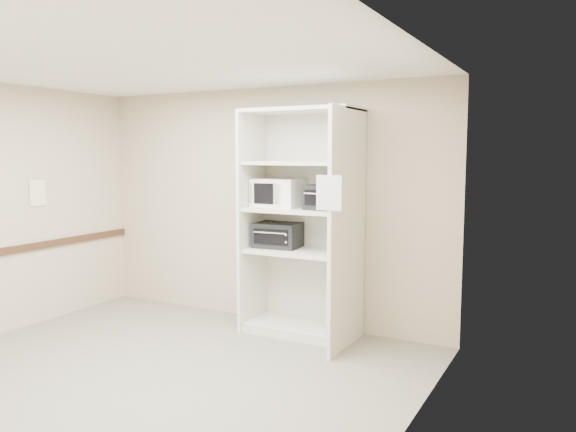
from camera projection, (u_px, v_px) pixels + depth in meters
The scene contains 10 objects.
floor at pixel (151, 377), 4.92m from camera, with size 4.50×4.00×0.01m, color slate.
ceiling at pixel (142, 62), 4.62m from camera, with size 4.50×4.00×0.01m, color white.
wall_back at pixel (265, 205), 6.53m from camera, with size 4.50×0.02×2.70m, color #C3AE8F.
wall_right at pixel (405, 244), 3.72m from camera, with size 0.02×4.00×2.70m, color #C3AE8F.
shelving_unit at pixel (305, 231), 5.98m from camera, with size 1.24×0.92×2.42m.
microwave at pixel (278, 193), 6.15m from camera, with size 0.51×0.39×0.31m, color white.
toaster_oven_upper at pixel (329, 198), 5.79m from camera, with size 0.45×0.33×0.26m, color black.
toaster_oven_lower at pixel (278, 235), 6.19m from camera, with size 0.49×0.37×0.27m, color black.
paper_sign at pixel (329, 193), 5.12m from camera, with size 0.25×0.01×0.32m, color white.
wall_poster at pixel (38, 193), 6.40m from camera, with size 0.01×0.21×0.29m, color white.
Camera 1 is at (3.29, -3.61, 1.94)m, focal length 35.00 mm.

